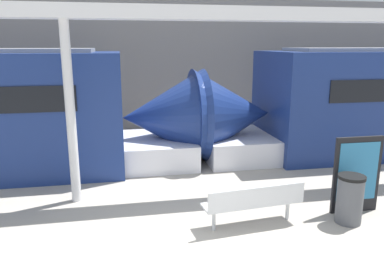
{
  "coord_description": "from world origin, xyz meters",
  "views": [
    {
      "loc": [
        -1.09,
        -5.03,
        3.3
      ],
      "look_at": [
        0.42,
        2.91,
        1.4
      ],
      "focal_mm": 35.0,
      "sensor_mm": 36.0,
      "label": 1
    }
  ],
  "objects": [
    {
      "name": "ground_plane",
      "position": [
        0.0,
        0.0,
        0.0
      ],
      "size": [
        60.0,
        60.0,
        0.0
      ],
      "primitive_type": "plane",
      "color": "#A8A093"
    },
    {
      "name": "station_wall",
      "position": [
        0.0,
        9.39,
        2.5
      ],
      "size": [
        56.0,
        0.2,
        5.0
      ],
      "primitive_type": "cube",
      "color": "gray",
      "rests_on": "ground_plane"
    },
    {
      "name": "bench_near",
      "position": [
        1.22,
        1.01,
        0.5
      ],
      "size": [
        1.92,
        0.64,
        0.82
      ],
      "rotation": [
        0.0,
        0.0,
        0.1
      ],
      "color": "silver",
      "rests_on": "ground_plane"
    },
    {
      "name": "trash_bin",
      "position": [
        3.04,
        0.84,
        0.47
      ],
      "size": [
        0.5,
        0.5,
        0.94
      ],
      "color": "#4C4F54",
      "rests_on": "ground_plane"
    },
    {
      "name": "poster_board",
      "position": [
        3.43,
        1.25,
        0.79
      ],
      "size": [
        1.0,
        0.07,
        1.56
      ],
      "color": "black",
      "rests_on": "ground_plane"
    },
    {
      "name": "support_column_near",
      "position": [
        -2.13,
        2.86,
        1.89
      ],
      "size": [
        0.2,
        0.2,
        3.79
      ],
      "primitive_type": "cylinder",
      "color": "silver",
      "rests_on": "ground_plane"
    },
    {
      "name": "canopy_beam",
      "position": [
        -2.13,
        2.86,
        3.93
      ],
      "size": [
        28.0,
        0.6,
        0.28
      ],
      "primitive_type": "cube",
      "color": "silver",
      "rests_on": "support_column_near"
    }
  ]
}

